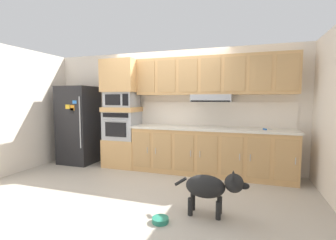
{
  "coord_description": "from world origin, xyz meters",
  "views": [
    {
      "loc": [
        1.61,
        -3.88,
        1.47
      ],
      "look_at": [
        0.29,
        0.11,
        1.1
      ],
      "focal_mm": 25.56,
      "sensor_mm": 36.0,
      "label": 1
    }
  ],
  "objects_px": {
    "microwave": "(122,100)",
    "dog": "(212,187)",
    "screwdriver": "(265,129)",
    "dog_food_bowl": "(160,220)",
    "refrigerator": "(79,125)",
    "built_in_oven": "(122,125)"
  },
  "relations": [
    {
      "from": "built_in_oven",
      "to": "dog",
      "type": "height_order",
      "value": "built_in_oven"
    },
    {
      "from": "screwdriver",
      "to": "dog",
      "type": "xyz_separation_m",
      "value": [
        -0.71,
        -1.65,
        -0.56
      ]
    },
    {
      "from": "microwave",
      "to": "dog",
      "type": "xyz_separation_m",
      "value": [
        2.19,
        -1.68,
        -1.09
      ]
    },
    {
      "from": "refrigerator",
      "to": "dog",
      "type": "distance_m",
      "value": 3.7
    },
    {
      "from": "refrigerator",
      "to": "microwave",
      "type": "bearing_deg",
      "value": 3.53
    },
    {
      "from": "refrigerator",
      "to": "dog_food_bowl",
      "type": "relative_size",
      "value": 8.8
    },
    {
      "from": "microwave",
      "to": "screwdriver",
      "type": "distance_m",
      "value": 2.95
    },
    {
      "from": "screwdriver",
      "to": "microwave",
      "type": "bearing_deg",
      "value": 179.31
    },
    {
      "from": "microwave",
      "to": "dog",
      "type": "bearing_deg",
      "value": -37.48
    },
    {
      "from": "microwave",
      "to": "dog",
      "type": "distance_m",
      "value": 2.97
    },
    {
      "from": "built_in_oven",
      "to": "dog_food_bowl",
      "type": "xyz_separation_m",
      "value": [
        1.64,
        -2.05,
        -0.87
      ]
    },
    {
      "from": "built_in_oven",
      "to": "screwdriver",
      "type": "distance_m",
      "value": 2.91
    },
    {
      "from": "refrigerator",
      "to": "microwave",
      "type": "distance_m",
      "value": 1.24
    },
    {
      "from": "built_in_oven",
      "to": "dog_food_bowl",
      "type": "height_order",
      "value": "built_in_oven"
    },
    {
      "from": "microwave",
      "to": "screwdriver",
      "type": "xyz_separation_m",
      "value": [
        2.91,
        -0.03,
        -0.53
      ]
    },
    {
      "from": "microwave",
      "to": "screwdriver",
      "type": "height_order",
      "value": "microwave"
    },
    {
      "from": "screwdriver",
      "to": "dog",
      "type": "relative_size",
      "value": 0.17
    },
    {
      "from": "refrigerator",
      "to": "screwdriver",
      "type": "relative_size",
      "value": 10.74
    },
    {
      "from": "refrigerator",
      "to": "microwave",
      "type": "relative_size",
      "value": 2.73
    },
    {
      "from": "built_in_oven",
      "to": "screwdriver",
      "type": "bearing_deg",
      "value": -0.69
    },
    {
      "from": "screwdriver",
      "to": "dog_food_bowl",
      "type": "height_order",
      "value": "screwdriver"
    },
    {
      "from": "dog_food_bowl",
      "to": "microwave",
      "type": "bearing_deg",
      "value": 128.56
    }
  ]
}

